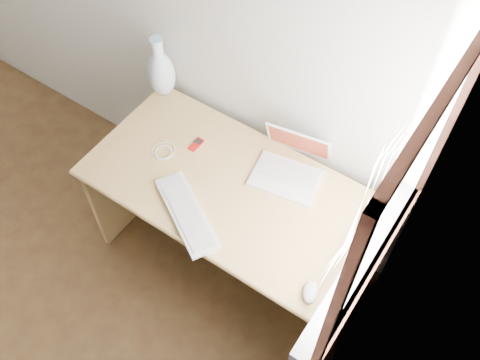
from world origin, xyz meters
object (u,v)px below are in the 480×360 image
Objects in this scene: external_keyboard at (187,213)px; vase at (161,72)px; desk at (243,200)px; laptop at (291,167)px.

vase is (-0.55, 0.53, 0.13)m from external_keyboard.
vase reaches higher than desk.
desk is at bearing -152.39° from laptop.
desk is 0.34m from laptop.
vase is (-0.64, 0.21, 0.35)m from desk.
vase is at bearing 161.61° from desk.
external_keyboard is (-0.26, -0.45, -0.04)m from laptop.
external_keyboard is at bearing -105.19° from desk.
external_keyboard is (-0.09, -0.32, 0.22)m from desk.
vase is at bearing 164.54° from laptop.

